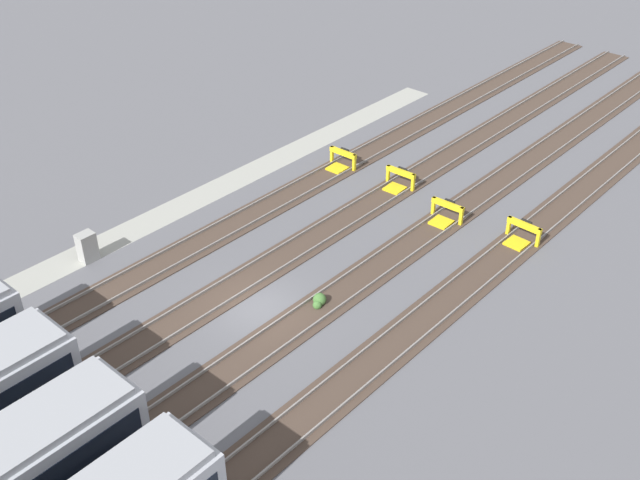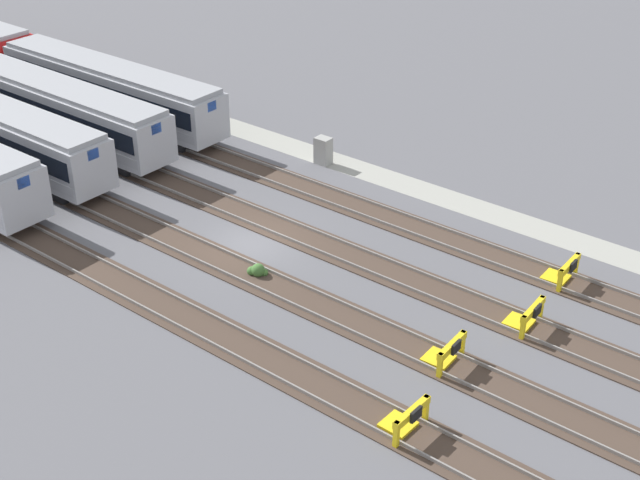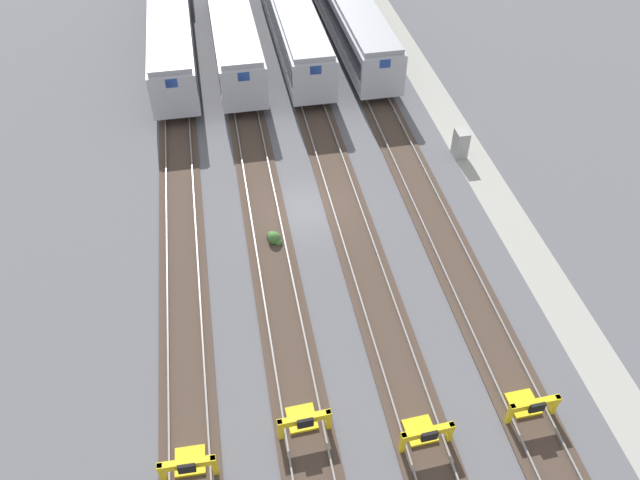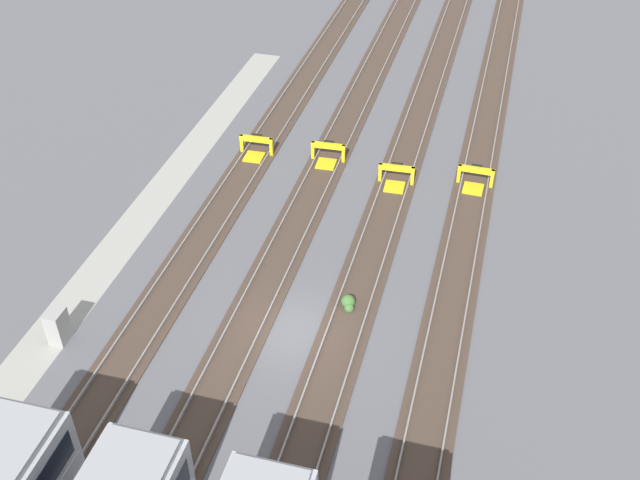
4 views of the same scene
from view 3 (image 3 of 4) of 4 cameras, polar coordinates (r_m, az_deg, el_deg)
ground_plane at (r=32.54m, az=-1.39°, el=2.88°), size 400.00×400.00×0.00m
service_walkway at (r=35.18m, az=15.23°, el=4.76°), size 54.00×2.00×0.01m
rail_track_nearest at (r=33.83m, az=9.32°, el=4.18°), size 90.00×2.23×0.21m
rail_track_near_inner at (r=32.82m, az=2.26°, el=3.38°), size 90.00×2.24×0.21m
rail_track_middle at (r=32.33m, az=-5.11°, el=2.48°), size 90.00×2.24×0.21m
rail_track_far_inner at (r=32.40m, az=-12.56°, el=1.53°), size 90.00×2.23×0.21m
subway_car_front_row_centre at (r=46.35m, az=-8.07°, el=18.76°), size 18.02×2.95×3.70m
subway_car_front_row_rightmost at (r=47.40m, az=2.77°, el=19.69°), size 18.04×3.08×3.70m
subway_car_back_row_centre at (r=46.40m, az=-13.46°, el=18.05°), size 18.02×2.99×3.70m
subway_car_back_row_rightmost at (r=46.69m, az=-2.52°, el=19.32°), size 18.01×2.93×3.70m
bumper_stop_nearest_track at (r=25.55m, az=18.56°, el=-14.12°), size 1.37×2.01×1.22m
bumper_stop_near_inner_track at (r=24.03m, az=9.48°, el=-16.99°), size 1.38×2.01×1.22m
bumper_stop_middle_track at (r=23.99m, az=-1.55°, el=-16.14°), size 1.38×2.01×1.22m
bumper_stop_far_inner_track at (r=23.62m, az=-11.92°, el=-19.39°), size 1.36×2.01×1.22m
electrical_cabinet at (r=36.68m, az=12.74°, el=8.61°), size 0.90×0.73×1.60m
weed_clump at (r=30.61m, az=-4.23°, el=0.19°), size 0.92×0.70×0.64m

